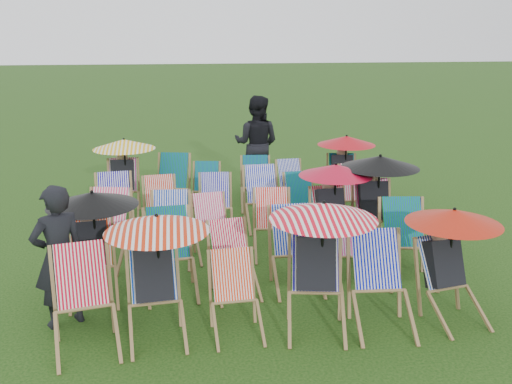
{
  "coord_description": "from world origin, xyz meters",
  "views": [
    {
      "loc": [
        -0.93,
        -7.82,
        3.23
      ],
      "look_at": [
        0.17,
        0.26,
        0.9
      ],
      "focal_mm": 40.0,
      "sensor_mm": 36.0,
      "label": 1
    }
  ],
  "objects": [
    {
      "name": "ground",
      "position": [
        0.0,
        0.0,
        0.0
      ],
      "size": [
        100.0,
        100.0,
        0.0
      ],
      "primitive_type": "plane",
      "color": "black",
      "rests_on": "ground"
    },
    {
      "name": "deckchair_0",
      "position": [
        -1.98,
        -2.27,
        0.51
      ],
      "size": [
        0.84,
        1.04,
        1.01
      ],
      "rotation": [
        0.0,
        0.0,
        0.2
      ],
      "color": "olive",
      "rests_on": "ground"
    },
    {
      "name": "deckchair_1",
      "position": [
        -1.24,
        -2.12,
        0.7
      ],
      "size": [
        1.12,
        1.2,
        1.33
      ],
      "rotation": [
        0.0,
        0.0,
        0.1
      ],
      "color": "olive",
      "rests_on": "ground"
    },
    {
      "name": "deckchair_2",
      "position": [
        -0.39,
        -2.19,
        0.42
      ],
      "size": [
        0.61,
        0.81,
        0.85
      ],
      "rotation": [
        0.0,
        0.0,
        0.06
      ],
      "color": "olive",
      "rests_on": "ground"
    },
    {
      "name": "deckchair_3",
      "position": [
        0.53,
        -2.16,
        0.75
      ],
      "size": [
        1.19,
        1.27,
        1.42
      ],
      "rotation": [
        0.0,
        0.0,
        -0.17
      ],
      "color": "olive",
      "rests_on": "ground"
    },
    {
      "name": "deckchair_4",
      "position": [
        1.23,
        -2.28,
        0.51
      ],
      "size": [
        0.73,
        0.98,
        1.01
      ],
      "rotation": [
        0.0,
        0.0,
        -0.07
      ],
      "color": "olive",
      "rests_on": "ground"
    },
    {
      "name": "deckchair_5",
      "position": [
        2.09,
        -2.18,
        0.68
      ],
      "size": [
        1.08,
        1.18,
        1.28
      ],
      "rotation": [
        0.0,
        0.0,
        0.2
      ],
      "color": "olive",
      "rests_on": "ground"
    },
    {
      "name": "deckchair_6",
      "position": [
        -2.05,
        -1.05,
        0.7
      ],
      "size": [
        1.12,
        1.2,
        1.32
      ],
      "rotation": [
        0.0,
        0.0,
        0.13
      ],
      "color": "olive",
      "rests_on": "ground"
    },
    {
      "name": "deckchair_7",
      "position": [
        -1.11,
        -1.05,
        0.5
      ],
      "size": [
        0.74,
        0.98,
        1.01
      ],
      "rotation": [
        0.0,
        0.0,
        0.09
      ],
      "color": "olive",
      "rests_on": "ground"
    },
    {
      "name": "deckchair_8",
      "position": [
        -0.31,
        -1.18,
        0.43
      ],
      "size": [
        0.69,
        0.87,
        0.86
      ],
      "rotation": [
        0.0,
        0.0,
        0.16
      ],
      "color": "olive",
      "rests_on": "ground"
    },
    {
      "name": "deckchair_9",
      "position": [
        0.5,
        -1.11,
        0.49
      ],
      "size": [
        0.66,
        0.92,
        0.99
      ],
      "rotation": [
        0.0,
        0.0,
        0.0
      ],
      "color": "olive",
      "rests_on": "ground"
    },
    {
      "name": "deckchair_10",
      "position": [
        1.31,
        -1.06,
        0.41
      ],
      "size": [
        0.58,
        0.78,
        0.81
      ],
      "rotation": [
        0.0,
        0.0,
        -0.06
      ],
      "color": "olive",
      "rests_on": "ground"
    },
    {
      "name": "deckchair_11",
      "position": [
        2.02,
        -1.08,
        0.51
      ],
      "size": [
        0.77,
        1.0,
        1.01
      ],
      "rotation": [
        0.0,
        0.0,
        -0.11
      ],
      "color": "olive",
      "rests_on": "ground"
    },
    {
      "name": "deckchair_12",
      "position": [
        -2.05,
        -0.02,
        0.51
      ],
      "size": [
        0.85,
        1.05,
        1.01
      ],
      "rotation": [
        0.0,
        0.0,
        -0.21
      ],
      "color": "olive",
      "rests_on": "ground"
    },
    {
      "name": "deckchair_13",
      "position": [
        -1.12,
        -0.03,
        0.48
      ],
      "size": [
        0.68,
        0.91,
        0.95
      ],
      "rotation": [
        0.0,
        0.0,
        -0.06
      ],
      "color": "olive",
      "rests_on": "ground"
    },
    {
      "name": "deckchair_14",
      "position": [
        -0.49,
        0.09,
        0.43
      ],
      "size": [
        0.68,
        0.87,
        0.86
      ],
      "rotation": [
        0.0,
        0.0,
        0.14
      ],
      "color": "olive",
      "rests_on": "ground"
    },
    {
      "name": "deckchair_15",
      "position": [
        0.39,
        0.03,
        0.46
      ],
      "size": [
        0.68,
        0.9,
        0.92
      ],
      "rotation": [
        0.0,
        0.0,
        -0.09
      ],
      "color": "olive",
      "rests_on": "ground"
    },
    {
      "name": "deckchair_16",
      "position": [
        1.31,
        0.07,
        0.69
      ],
      "size": [
        1.1,
        1.15,
        1.31
      ],
      "rotation": [
        0.0,
        0.0,
        0.03
      ],
      "color": "olive",
      "rests_on": "ground"
    },
    {
      "name": "deckchair_17",
      "position": [
        1.99,
        0.13,
        0.74
      ],
      "size": [
        1.18,
        1.25,
        1.4
      ],
      "rotation": [
        0.0,
        0.0,
        -0.12
      ],
      "color": "olive",
      "rests_on": "ground"
    },
    {
      "name": "deckchair_18",
      "position": [
        -2.01,
        1.15,
        0.48
      ],
      "size": [
        0.72,
        0.95,
        0.97
      ],
      "rotation": [
        0.0,
        0.0,
        0.09
      ],
      "color": "olive",
      "rests_on": "ground"
    },
    {
      "name": "deckchair_19",
      "position": [
        -1.27,
        1.14,
        0.45
      ],
      "size": [
        0.68,
        0.88,
        0.9
      ],
      "rotation": [
        0.0,
        0.0,
        0.1
      ],
      "color": "olive",
      "rests_on": "ground"
    },
    {
      "name": "deckchair_20",
      "position": [
        -0.38,
        1.19,
        0.45
      ],
      "size": [
        0.64,
        0.86,
        0.9
      ],
      "rotation": [
        0.0,
        0.0,
        -0.06
      ],
      "color": "olive",
      "rests_on": "ground"
    },
    {
      "name": "deckchair_21",
      "position": [
        0.44,
        1.27,
        0.49
      ],
      "size": [
        0.67,
        0.92,
        0.98
      ],
      "rotation": [
        0.0,
        0.0,
        0.02
      ],
      "color": "olive",
      "rests_on": "ground"
    },
    {
      "name": "deckchair_22",
      "position": [
        1.1,
        1.25,
        0.43
      ],
      "size": [
        0.6,
        0.81,
        0.86
      ],
      "rotation": [
        0.0,
        0.0,
        0.04
      ],
      "color": "olive",
      "rests_on": "ground"
    },
    {
      "name": "deckchair_23",
      "position": [
        2.08,
        1.22,
        0.48
      ],
      "size": [
        0.69,
        0.92,
        0.96
      ],
      "rotation": [
        0.0,
        0.0,
        -0.06
      ],
      "color": "olive",
      "rests_on": "ground"
    },
    {
      "name": "deckchair_24",
      "position": [
        -1.98,
        2.43,
        0.7
      ],
      "size": [
        1.12,
        1.16,
        1.33
      ],
      "rotation": [
        0.0,
        0.0,
        0.01
      ],
      "color": "olive",
      "rests_on": "ground"
    },
    {
      "name": "deckchair_25",
      "position": [
        -1.13,
        2.37,
        0.5
      ],
      "size": [
        0.83,
        1.03,
        1.0
      ],
      "rotation": [
        0.0,
        0.0,
        -0.2
      ],
      "color": "olive",
      "rests_on": "ground"
    },
    {
      "name": "deckchair_26",
      "position": [
        -0.49,
        2.34,
        0.42
      ],
      "size": [
        0.66,
        0.85,
        0.84
      ],
      "rotation": [
        0.0,
        0.0,
        -0.14
      ],
      "color": "olive",
      "rests_on": "ground"
    },
    {
      "name": "deckchair_27",
      "position": [
        0.46,
        2.37,
        0.46
      ],
      "size": [
        0.68,
        0.89,
        0.92
      ],
      "rotation": [
        0.0,
        0.0,
        -0.09
      ],
      "color": "olive",
      "rests_on": "ground"
    },
    {
      "name": "deckchair_28",
      "position": [
        1.16,
        2.41,
        0.41
      ],
      "size": [
        0.59,
        0.79,
        0.82
      ],
      "rotation": [
        0.0,
        0.0,
        0.06
      ],
      "color": "olive",
      "rests_on": "ground"
    },
    {
      "name": "deckchair_29",
      "position": [
        2.14,
        2.38,
        0.68
      ],
      "size": [
        1.09,
        1.17,
        1.3
      ],
      "rotation": [
        0.0,
        0.0,
        -0.18
      ],
      "color": "olive",
      "rests_on": "ground"
    },
    {
      "name": "person_left",
      "position": [
        -2.3,
        -1.74,
        0.82
      ],
      "size": [
        0.71,
        0.64,
        1.64
      ],
      "primitive_type": "imported",
      "rotation": [
        0.0,
        0.0,
        3.67
      ],
      "color": "black",
      "rests_on": "ground"
    },
    {
      "name": "person_rear",
      "position": [
        0.63,
        3.55,
        0.98
      ],
      "size": [
        1.17,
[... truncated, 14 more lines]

